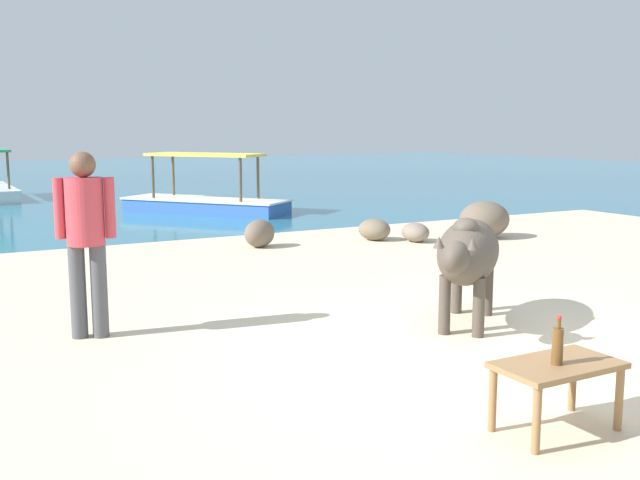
{
  "coord_description": "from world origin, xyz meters",
  "views": [
    {
      "loc": [
        -3.98,
        -4.51,
        1.87
      ],
      "look_at": [
        0.13,
        3.0,
        0.55
      ],
      "focal_mm": 41.42,
      "sensor_mm": 36.0,
      "label": 1
    }
  ],
  "objects": [
    {
      "name": "sand_beach",
      "position": [
        0.0,
        0.0,
        0.02
      ],
      "size": [
        18.0,
        14.0,
        0.04
      ],
      "primitive_type": "cube",
      "color": "beige",
      "rests_on": "ground"
    },
    {
      "name": "water_surface",
      "position": [
        0.0,
        22.0,
        0.0
      ],
      "size": [
        60.0,
        36.0,
        0.03
      ],
      "primitive_type": "cube",
      "color": "teal",
      "rests_on": "ground"
    },
    {
      "name": "cow",
      "position": [
        0.4,
        0.67,
        0.72
      ],
      "size": [
        1.59,
        1.52,
        1.03
      ],
      "rotation": [
        0.0,
        0.0,
        3.9
      ],
      "color": "#4C4238",
      "rests_on": "sand_beach"
    },
    {
      "name": "low_bench_table",
      "position": [
        -0.69,
        -1.46,
        0.4
      ],
      "size": [
        0.76,
        0.44,
        0.43
      ],
      "rotation": [
        0.0,
        0.0,
        0.0
      ],
      "color": "olive",
      "rests_on": "sand_beach"
    },
    {
      "name": "bottle",
      "position": [
        -0.72,
        -1.49,
        0.59
      ],
      "size": [
        0.07,
        0.07,
        0.3
      ],
      "color": "brown",
      "rests_on": "low_bench_table"
    },
    {
      "name": "person_standing",
      "position": [
        -2.74,
        1.96,
        0.99
      ],
      "size": [
        0.48,
        0.32,
        1.62
      ],
      "rotation": [
        0.0,
        0.0,
        4.34
      ],
      "color": "#4C4C51",
      "rests_on": "sand_beach"
    },
    {
      "name": "shore_rock_large",
      "position": [
        2.99,
        5.02,
        0.19
      ],
      "size": [
        0.51,
        0.62,
        0.31
      ],
      "primitive_type": "ellipsoid",
      "rotation": [
        0.0,
        0.0,
        1.39
      ],
      "color": "gray",
      "rests_on": "sand_beach"
    },
    {
      "name": "shore_rock_medium",
      "position": [
        0.56,
        5.72,
        0.25
      ],
      "size": [
        0.66,
        0.61,
        0.43
      ],
      "primitive_type": "ellipsoid",
      "rotation": [
        0.0,
        0.0,
        0.48
      ],
      "color": "#6B5B4C",
      "rests_on": "sand_beach"
    },
    {
      "name": "shore_rock_small",
      "position": [
        4.24,
        4.82,
        0.35
      ],
      "size": [
        0.97,
        0.88,
        0.61
      ],
      "primitive_type": "ellipsoid",
      "rotation": [
        0.0,
        0.0,
        0.14
      ],
      "color": "#6B5B4C",
      "rests_on": "sand_beach"
    },
    {
      "name": "shore_rock_flat",
      "position": [
        2.5,
        5.48,
        0.21
      ],
      "size": [
        0.58,
        0.65,
        0.35
      ],
      "primitive_type": "ellipsoid",
      "rotation": [
        0.0,
        0.0,
        1.79
      ],
      "color": "#756651",
      "rests_on": "sand_beach"
    },
    {
      "name": "boat_blue",
      "position": [
        1.49,
        10.65,
        0.29
      ],
      "size": [
        3.18,
        3.6,
        1.29
      ],
      "rotation": [
        0.0,
        0.0,
        2.24
      ],
      "color": "#3866B7",
      "rests_on": "water_surface"
    }
  ]
}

